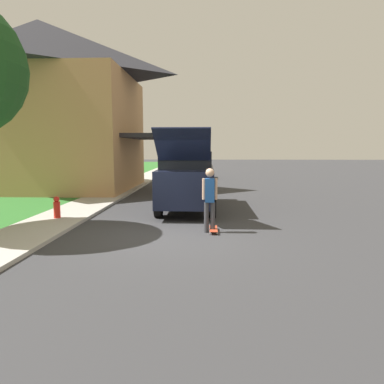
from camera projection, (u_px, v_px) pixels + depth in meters
The scene contains 9 objects.
ground_plane at pixel (165, 235), 9.04m from camera, with size 120.00×120.00×0.00m, color #333335.
lawn at pixel (5, 198), 15.35m from camera, with size 10.00×80.00×0.08m.
sidewalk at pixel (101, 199), 15.14m from camera, with size 1.80×80.00×0.10m.
house at pixel (42, 103), 18.31m from camera, with size 12.39×7.89×8.85m.
suv_parked at pixel (188, 177), 12.74m from camera, with size 2.02×5.79×2.85m.
car_down_street at pixel (195, 170), 26.29m from camera, with size 1.91×4.10×1.34m.
skateboarder at pixel (210, 197), 9.18m from camera, with size 0.41×0.23×1.74m.
skateboard at pixel (213, 229), 9.34m from camera, with size 0.22×0.77×0.10m.
fire_hydrant at pixel (57, 208), 10.71m from camera, with size 0.20×0.20×0.68m.
Camera 1 is at (1.12, -8.78, 2.28)m, focal length 32.00 mm.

